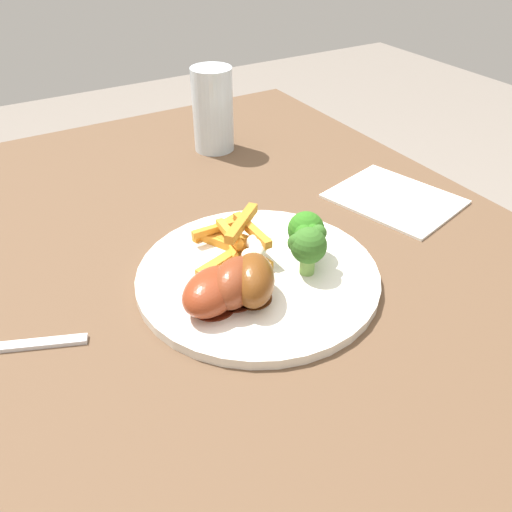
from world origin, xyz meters
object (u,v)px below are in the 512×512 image
(dinner_plate, at_px, (256,274))
(carrot_fries_pile, at_px, (233,240))
(chicken_drumstick_far, at_px, (253,278))
(water_glass, at_px, (213,110))
(dining_table, at_px, (225,353))
(chicken_drumstick_near, at_px, (237,280))
(broccoli_floret_middle, at_px, (307,233))
(broccoli_floret_front, at_px, (307,245))
(chicken_drumstick_extra, at_px, (215,289))

(dinner_plate, height_order, carrot_fries_pile, carrot_fries_pile)
(chicken_drumstick_far, xyz_separation_m, water_glass, (0.39, -0.15, 0.03))
(dining_table, height_order, water_glass, water_glass)
(dinner_plate, xyz_separation_m, chicken_drumstick_near, (-0.03, 0.04, 0.03))
(dinner_plate, relative_size, broccoli_floret_middle, 4.82)
(broccoli_floret_front, relative_size, chicken_drumstick_near, 0.53)
(chicken_drumstick_near, xyz_separation_m, chicken_drumstick_extra, (0.00, 0.03, -0.00))
(dinner_plate, xyz_separation_m, broccoli_floret_middle, (-0.01, -0.06, 0.04))
(dining_table, relative_size, dinner_plate, 4.07)
(broccoli_floret_middle, bearing_deg, chicken_drumstick_extra, 98.42)
(dining_table, relative_size, chicken_drumstick_far, 9.87)
(chicken_drumstick_near, bearing_deg, broccoli_floret_front, -88.94)
(dinner_plate, relative_size, chicken_drumstick_extra, 2.30)
(broccoli_floret_middle, xyz_separation_m, water_glass, (0.36, -0.06, 0.02))
(dinner_plate, relative_size, chicken_drumstick_near, 2.56)
(dining_table, bearing_deg, chicken_drumstick_extra, 140.25)
(dining_table, height_order, dinner_plate, dinner_plate)
(dining_table, bearing_deg, chicken_drumstick_far, -149.19)
(carrot_fries_pile, distance_m, chicken_drumstick_extra, 0.10)
(chicken_drumstick_extra, bearing_deg, dining_table, -39.75)
(dinner_plate, distance_m, chicken_drumstick_far, 0.06)
(dinner_plate, xyz_separation_m, carrot_fries_pile, (0.05, 0.00, 0.02))
(dining_table, relative_size, broccoli_floret_middle, 19.63)
(carrot_fries_pile, xyz_separation_m, chicken_drumstick_far, (-0.09, 0.02, 0.01))
(broccoli_floret_front, bearing_deg, chicken_drumstick_near, 91.06)
(broccoli_floret_front, height_order, chicken_drumstick_near, broccoli_floret_front)
(broccoli_floret_middle, distance_m, carrot_fries_pile, 0.09)
(dinner_plate, height_order, water_glass, water_glass)
(chicken_drumstick_far, height_order, chicken_drumstick_extra, chicken_drumstick_far)
(dinner_plate, xyz_separation_m, chicken_drumstick_far, (-0.04, 0.03, 0.03))
(broccoli_floret_middle, xyz_separation_m, chicken_drumstick_near, (-0.02, 0.11, -0.01))
(dinner_plate, height_order, chicken_drumstick_far, chicken_drumstick_far)
(broccoli_floret_front, bearing_deg, dinner_plate, 57.25)
(dining_table, bearing_deg, broccoli_floret_middle, -93.42)
(dining_table, xyz_separation_m, broccoli_floret_middle, (-0.01, -0.11, 0.14))
(water_glass, bearing_deg, carrot_fries_pile, 156.97)
(chicken_drumstick_extra, bearing_deg, broccoli_floret_front, -90.47)
(chicken_drumstick_far, bearing_deg, water_glass, -21.15)
(dinner_plate, height_order, chicken_drumstick_near, chicken_drumstick_near)
(dining_table, relative_size, chicken_drumstick_near, 10.44)
(dinner_plate, xyz_separation_m, water_glass, (0.35, -0.13, 0.06))
(dining_table, bearing_deg, broccoli_floret_front, -105.77)
(broccoli_floret_middle, xyz_separation_m, chicken_drumstick_far, (-0.03, 0.09, -0.01))
(carrot_fries_pile, relative_size, chicken_drumstick_near, 1.16)
(chicken_drumstick_extra, bearing_deg, broccoli_floret_middle, -81.58)
(dinner_plate, relative_size, water_glass, 2.04)
(broccoli_floret_front, distance_m, broccoli_floret_middle, 0.02)
(chicken_drumstick_near, bearing_deg, dining_table, 7.94)
(water_glass, bearing_deg, broccoli_floret_middle, 170.26)
(carrot_fries_pile, bearing_deg, broccoli_floret_middle, -132.42)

